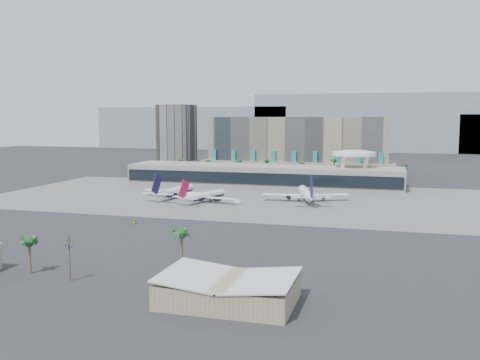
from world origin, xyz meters
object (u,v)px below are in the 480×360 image
(airliner_left, at_px, (175,191))
(airliner_right, at_px, (306,194))
(utility_pole, at_px, (69,254))
(service_vehicle_a, at_px, (188,195))
(service_vehicle_b, at_px, (238,201))
(taxiway_sign, at_px, (134,222))
(airliner_centre, at_px, (205,196))

(airliner_left, xyz_separation_m, airliner_right, (67.53, 7.30, 0.28))
(utility_pole, relative_size, service_vehicle_a, 2.92)
(airliner_left, relative_size, service_vehicle_a, 10.23)
(airliner_left, height_order, service_vehicle_a, airliner_left)
(airliner_left, bearing_deg, service_vehicle_b, -3.55)
(service_vehicle_a, xyz_separation_m, service_vehicle_b, (32.01, -14.21, -0.14))
(service_vehicle_a, distance_m, service_vehicle_b, 35.03)
(taxiway_sign, bearing_deg, service_vehicle_b, 84.32)
(airliner_right, bearing_deg, service_vehicle_a, 165.03)
(airliner_right, distance_m, service_vehicle_a, 63.17)
(airliner_centre, height_order, service_vehicle_b, airliner_centre)
(airliner_left, xyz_separation_m, service_vehicle_b, (36.45, -7.69, -2.81))
(airliner_left, height_order, airliner_right, airliner_right)
(taxiway_sign, bearing_deg, utility_pole, -57.47)
(airliner_left, distance_m, service_vehicle_a, 8.33)
(service_vehicle_a, bearing_deg, airliner_left, -128.72)
(utility_pole, bearing_deg, airliner_centre, 94.28)
(airliner_right, relative_size, service_vehicle_b, 13.19)
(airliner_centre, height_order, taxiway_sign, airliner_centre)
(service_vehicle_b, bearing_deg, taxiway_sign, -92.14)
(utility_pole, bearing_deg, airliner_left, 101.83)
(service_vehicle_a, relative_size, service_vehicle_b, 1.22)
(airliner_left, relative_size, airliner_right, 0.95)
(airliner_right, relative_size, service_vehicle_a, 10.78)
(airliner_centre, distance_m, service_vehicle_b, 17.14)
(airliner_right, xyz_separation_m, taxiway_sign, (-57.13, -74.47, -3.49))
(service_vehicle_a, bearing_deg, airliner_centre, -49.62)
(service_vehicle_a, bearing_deg, service_vehicle_b, -28.45)
(utility_pole, relative_size, airliner_centre, 0.34)
(utility_pole, relative_size, airliner_right, 0.27)
(airliner_centre, bearing_deg, airliner_left, 176.49)
(airliner_centre, xyz_separation_m, service_vehicle_b, (16.95, 0.91, -2.38))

